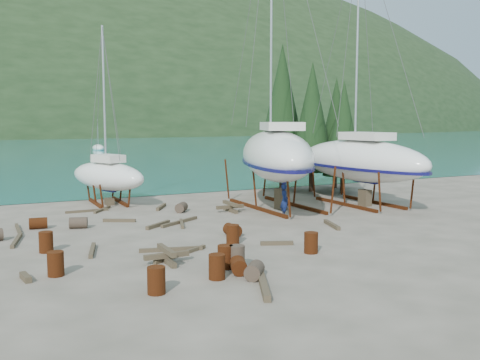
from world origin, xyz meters
name	(u,v)px	position (x,y,z in m)	size (l,w,h in m)	color
ground	(234,236)	(0.00, 0.00, 0.00)	(600.00, 600.00, 0.00)	#595346
far_house_right	(91,128)	(30.00, 190.00, 2.92)	(6.60, 5.60, 5.60)	beige
cypress_near_right	(312,117)	(12.50, 12.00, 5.79)	(3.60, 3.60, 10.00)	black
cypress_mid_right	(344,129)	(14.00, 10.00, 4.92)	(3.06, 3.06, 8.50)	black
cypress_back_left	(282,106)	(11.00, 14.00, 6.66)	(4.14, 4.14, 11.50)	black
cypress_far_right	(336,124)	(15.50, 13.00, 5.21)	(3.24, 3.24, 9.00)	black
moored_boat_mid	(98,148)	(10.00, 80.00, 0.39)	(2.00, 5.00, 6.05)	white
large_sailboat_near	(276,154)	(5.99, 6.35, 3.39)	(8.46, 13.91, 21.10)	white
large_sailboat_far	(360,160)	(11.59, 5.01, 2.96)	(3.92, 11.60, 18.10)	white
small_sailboat_shore	(107,175)	(-3.18, 12.59, 1.92)	(4.79, 7.60, 11.63)	white
worker	(284,200)	(4.85, 3.35, 0.95)	(0.69, 0.46, 1.91)	#111D4C
drum_0	(56,264)	(-8.55, -3.18, 0.44)	(0.58, 0.58, 0.88)	#5A2C0F
drum_1	(254,271)	(-2.39, -6.63, 0.29)	(0.58, 0.58, 0.88)	#2D2823
drum_2	(38,223)	(-8.21, 5.96, 0.29)	(0.58, 0.58, 0.88)	#5A2C0F
drum_3	(225,257)	(-2.75, -4.98, 0.44)	(0.58, 0.58, 0.88)	#5A2C0F
drum_6	(232,230)	(-0.06, 0.01, 0.29)	(0.58, 0.58, 0.88)	#5A2C0F
drum_7	(311,243)	(1.43, -4.45, 0.44)	(0.58, 0.58, 0.88)	#5A2C0F
drum_8	(46,242)	(-8.45, 0.59, 0.44)	(0.58, 0.58, 0.88)	#5A2C0F
drum_9	(78,223)	(-6.36, 5.17, 0.29)	(0.58, 0.58, 0.88)	#2D2823
drum_10	(217,267)	(-3.58, -6.08, 0.44)	(0.58, 0.58, 0.88)	#5A2C0F
drum_11	(181,207)	(0.08, 7.47, 0.29)	(0.58, 0.58, 0.88)	#2D2823
drum_12	(239,266)	(-2.60, -5.80, 0.29)	(0.58, 0.58, 0.88)	#5A2C0F
drum_13	(156,280)	(-5.95, -6.68, 0.44)	(0.58, 0.58, 0.88)	#5A2C0F
drum_14	(233,234)	(-0.79, -1.54, 0.44)	(0.58, 0.58, 0.88)	#5A2C0F
drum_16	(237,257)	(-2.37, -5.19, 0.44)	(0.58, 0.58, 0.88)	#2D2823
timber_0	(87,211)	(-5.02, 10.03, 0.07)	(0.14, 2.56, 0.14)	brown
timber_1	(332,225)	(5.57, -0.23, 0.10)	(0.19, 2.12, 0.19)	brown
timber_3	(181,254)	(-3.58, -2.46, 0.07)	(0.15, 3.19, 0.15)	brown
timber_4	(119,220)	(-4.06, 5.98, 0.09)	(0.17, 1.79, 0.17)	brown
timber_5	(171,249)	(-3.70, -1.55, 0.08)	(0.16, 2.68, 0.16)	brown
timber_6	(161,207)	(-0.59, 9.32, 0.10)	(0.19, 2.04, 0.19)	brown
timber_7	(277,243)	(0.89, -2.57, 0.09)	(0.17, 1.46, 0.17)	brown
timber_8	(158,225)	(-2.56, 3.79, 0.09)	(0.19, 2.03, 0.19)	brown
timber_9	(102,210)	(-4.12, 10.06, 0.08)	(0.15, 2.20, 0.15)	brown
timber_10	(180,222)	(-1.24, 4.13, 0.08)	(0.16, 3.04, 0.16)	brown
timber_11	(182,224)	(-1.30, 3.65, 0.08)	(0.15, 2.16, 0.15)	brown
timber_12	(92,250)	(-6.72, -0.24, 0.08)	(0.17, 2.27, 0.17)	brown
timber_13	(26,277)	(-9.57, -3.27, 0.11)	(0.22, 0.92, 0.22)	brown
timber_15	(18,229)	(-9.17, 5.95, 0.07)	(0.15, 2.61, 0.15)	brown
timber_16	(263,285)	(-2.62, -7.70, 0.11)	(0.23, 2.89, 0.23)	brown
timber_17	(17,240)	(-9.43, 3.18, 0.08)	(0.16, 2.68, 0.16)	brown
timber_pile_fore	(167,255)	(-4.46, -3.27, 0.30)	(1.80, 1.80, 0.60)	brown
timber_pile_aft	(230,207)	(2.79, 6.30, 0.30)	(1.80, 1.80, 0.60)	brown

